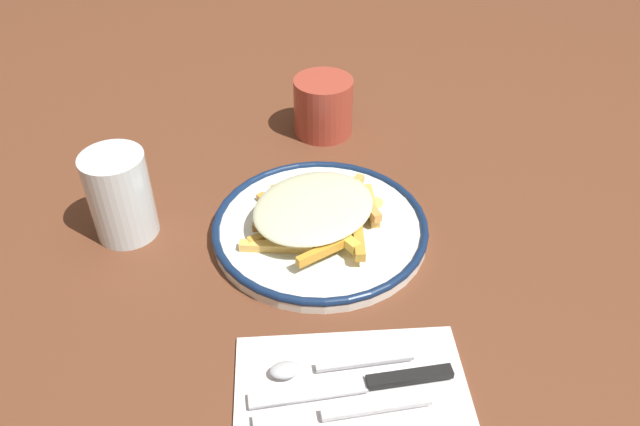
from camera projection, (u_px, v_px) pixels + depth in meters
ground_plane at (320, 234)px, 0.82m from camera, size 2.60×2.60×0.00m
plate at (320, 227)px, 0.82m from camera, size 0.28×0.28×0.02m
fries_heap at (316, 209)px, 0.80m from camera, size 0.21×0.22×0.04m
napkin at (352, 390)px, 0.63m from camera, size 0.16×0.24×0.01m
fork at (342, 412)px, 0.61m from camera, size 0.04×0.18×0.01m
knife at (370, 383)px, 0.63m from camera, size 0.04×0.21×0.01m
spoon at (317, 367)px, 0.64m from camera, size 0.03×0.15×0.01m
water_glass at (120, 196)px, 0.79m from camera, size 0.08×0.08×0.12m
coffee_mug at (323, 106)px, 0.99m from camera, size 0.12×0.09×0.09m
salt_shaker at (128, 178)px, 0.86m from camera, size 0.03×0.03×0.07m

